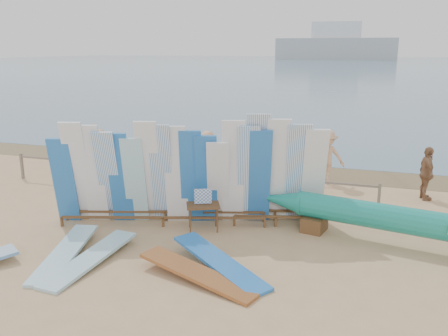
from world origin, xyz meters
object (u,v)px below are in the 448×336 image
(side_surfboard_rack, at_px, (277,175))
(vendor_table, at_px, (203,216))
(flat_board_a, at_px, (65,259))
(beach_chair_left, at_px, (193,182))
(flat_board_b, at_px, (91,264))
(main_surfboard_rack, at_px, (163,178))
(beachgoer_4, at_px, (156,151))
(beachgoer_0, at_px, (100,152))
(beachgoer_1, at_px, (94,147))
(beachgoer_10, at_px, (427,173))
(beachgoer_5, at_px, (275,160))
(beachgoer_2, at_px, (146,158))
(beachgoer_9, at_px, (327,157))
(outrigger_canoe, at_px, (394,220))
(stroller, at_px, (233,178))
(beachgoer_3, at_px, (208,152))
(flat_board_d, at_px, (220,270))
(flat_board_c, at_px, (198,280))
(beach_chair_right, at_px, (255,188))
(beachgoer_6, at_px, (250,171))

(side_surfboard_rack, bearing_deg, vendor_table, -163.17)
(flat_board_a, distance_m, beach_chair_left, 5.82)
(side_surfboard_rack, height_order, flat_board_b, side_surfboard_rack)
(main_surfboard_rack, height_order, side_surfboard_rack, side_surfboard_rack)
(side_surfboard_rack, relative_size, beachgoer_4, 1.72)
(beachgoer_0, xyz_separation_m, beachgoer_1, (-0.57, 0.51, 0.04))
(beachgoer_10, bearing_deg, beachgoer_5, 69.45)
(vendor_table, distance_m, beachgoer_2, 4.57)
(beachgoer_0, bearing_deg, beachgoer_5, -135.14)
(beachgoer_0, relative_size, beachgoer_2, 0.89)
(beachgoer_1, relative_size, beachgoer_9, 0.94)
(outrigger_canoe, xyz_separation_m, beachgoer_0, (-10.09, 3.61, 0.19))
(stroller, xyz_separation_m, beachgoer_3, (-1.55, 1.89, 0.36))
(beachgoer_1, distance_m, beachgoer_9, 8.60)
(side_surfboard_rack, relative_size, beach_chair_left, 3.63)
(flat_board_b, xyz_separation_m, flat_board_d, (2.73, 0.59, 0.00))
(beachgoer_10, bearing_deg, flat_board_c, 132.16)
(main_surfboard_rack, xyz_separation_m, flat_board_d, (2.25, -2.08, -1.26))
(beach_chair_right, height_order, beachgoer_3, beachgoer_3)
(outrigger_canoe, height_order, beachgoer_2, beachgoer_2)
(vendor_table, bearing_deg, beachgoer_4, 103.34)
(side_surfboard_rack, relative_size, beachgoer_5, 1.89)
(vendor_table, xyz_separation_m, beach_chair_left, (-1.59, 3.23, -0.12))
(beachgoer_6, bearing_deg, beachgoer_10, -0.70)
(outrigger_canoe, relative_size, beachgoer_1, 4.01)
(beachgoer_10, bearing_deg, beachgoer_6, 88.66)
(outrigger_canoe, height_order, beachgoer_0, beachgoer_0)
(vendor_table, bearing_deg, beachgoer_1, 118.79)
(beachgoer_4, bearing_deg, beachgoer_6, -22.36)
(beach_chair_right, xyz_separation_m, beachgoer_6, (-0.21, 0.14, 0.49))
(side_surfboard_rack, xyz_separation_m, beachgoer_1, (-7.75, 3.53, -0.47))
(beachgoer_9, xyz_separation_m, beachgoer_3, (-4.28, 0.01, -0.13))
(flat_board_d, xyz_separation_m, beach_chair_left, (-2.71, 5.23, 0.24))
(beach_chair_right, relative_size, beachgoer_9, 0.51)
(beachgoer_1, relative_size, beachgoer_10, 1.06)
(beach_chair_left, height_order, stroller, stroller)
(beach_chair_right, height_order, stroller, stroller)
(main_surfboard_rack, height_order, flat_board_a, main_surfboard_rack)
(vendor_table, relative_size, beachgoer_2, 0.59)
(flat_board_c, bearing_deg, beachgoer_9, 6.34)
(main_surfboard_rack, distance_m, beachgoer_5, 5.28)
(outrigger_canoe, xyz_separation_m, beachgoer_4, (-8.12, 4.15, 0.23))
(stroller, bearing_deg, beachgoer_5, 48.28)
(beachgoer_1, bearing_deg, beachgoer_3, 31.68)
(stroller, xyz_separation_m, beachgoer_4, (-3.29, 1.16, 0.43))
(beachgoer_2, relative_size, beachgoer_4, 1.08)
(beach_chair_right, xyz_separation_m, beachgoer_3, (-2.36, 2.19, 0.51))
(vendor_table, distance_m, stroller, 3.44)
(beachgoer_9, bearing_deg, stroller, -160.94)
(outrigger_canoe, height_order, stroller, stroller)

